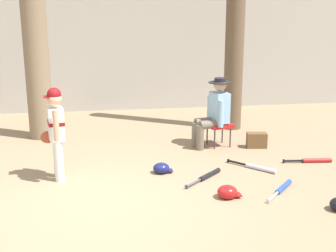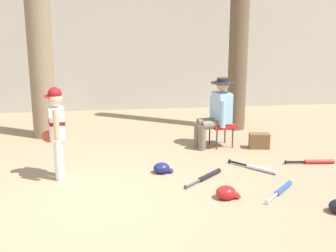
{
  "view_description": "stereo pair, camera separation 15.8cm",
  "coord_description": "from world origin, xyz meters",
  "px_view_note": "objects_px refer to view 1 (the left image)",
  "views": [
    {
      "loc": [
        0.05,
        -5.02,
        2.3
      ],
      "look_at": [
        0.98,
        0.84,
        0.75
      ],
      "focal_mm": 47.25,
      "sensor_mm": 36.0,
      "label": 1
    },
    {
      "loc": [
        0.21,
        -5.05,
        2.3
      ],
      "look_at": [
        0.98,
        0.84,
        0.75
      ],
      "focal_mm": 47.25,
      "sensor_mm": 36.0,
      "label": 2
    }
  ],
  "objects_px": {
    "bat_red_barrel": "(313,160)",
    "batting_helmet_navy": "(161,168)",
    "bat_aluminum_silver": "(257,167)",
    "batting_helmet_red": "(228,192)",
    "tree_near_player": "(32,0)",
    "folding_stool": "(219,126)",
    "young_ballplayer": "(55,128)",
    "handbag_beside_stool": "(257,140)",
    "tree_behind_spectator": "(236,6)",
    "bat_black_composite": "(207,176)",
    "seated_spectator": "(214,111)",
    "bat_blue_youth": "(282,188)"
  },
  "relations": [
    {
      "from": "folding_stool",
      "to": "batting_helmet_red",
      "type": "height_order",
      "value": "folding_stool"
    },
    {
      "from": "folding_stool",
      "to": "bat_blue_youth",
      "type": "xyz_separation_m",
      "value": [
        0.3,
        -2.09,
        -0.33
      ]
    },
    {
      "from": "tree_near_player",
      "to": "young_ballplayer",
      "type": "distance_m",
      "value": 2.86
    },
    {
      "from": "folding_stool",
      "to": "bat_aluminum_silver",
      "type": "distance_m",
      "value": 1.33
    },
    {
      "from": "folding_stool",
      "to": "handbag_beside_stool",
      "type": "height_order",
      "value": "folding_stool"
    },
    {
      "from": "folding_stool",
      "to": "seated_spectator",
      "type": "relative_size",
      "value": 0.39
    },
    {
      "from": "seated_spectator",
      "to": "handbag_beside_stool",
      "type": "distance_m",
      "value": 0.9
    },
    {
      "from": "young_ballplayer",
      "to": "bat_red_barrel",
      "type": "xyz_separation_m",
      "value": [
        3.88,
        0.08,
        -0.71
      ]
    },
    {
      "from": "bat_red_barrel",
      "to": "tree_near_player",
      "type": "bearing_deg",
      "value": 153.77
    },
    {
      "from": "tree_near_player",
      "to": "bat_red_barrel",
      "type": "distance_m",
      "value": 5.44
    },
    {
      "from": "bat_black_composite",
      "to": "bat_aluminum_silver",
      "type": "relative_size",
      "value": 1.0
    },
    {
      "from": "bat_aluminum_silver",
      "to": "batting_helmet_navy",
      "type": "bearing_deg",
      "value": 176.69
    },
    {
      "from": "handbag_beside_stool",
      "to": "seated_spectator",
      "type": "bearing_deg",
      "value": 165.76
    },
    {
      "from": "young_ballplayer",
      "to": "handbag_beside_stool",
      "type": "bearing_deg",
      "value": 16.6
    },
    {
      "from": "seated_spectator",
      "to": "bat_aluminum_silver",
      "type": "height_order",
      "value": "seated_spectator"
    },
    {
      "from": "bat_aluminum_silver",
      "to": "batting_helmet_red",
      "type": "distance_m",
      "value": 1.18
    },
    {
      "from": "young_ballplayer",
      "to": "handbag_beside_stool",
      "type": "distance_m",
      "value": 3.47
    },
    {
      "from": "folding_stool",
      "to": "batting_helmet_navy",
      "type": "height_order",
      "value": "folding_stool"
    },
    {
      "from": "young_ballplayer",
      "to": "handbag_beside_stool",
      "type": "height_order",
      "value": "young_ballplayer"
    },
    {
      "from": "folding_stool",
      "to": "seated_spectator",
      "type": "xyz_separation_m",
      "value": [
        -0.1,
        -0.02,
        0.28
      ]
    },
    {
      "from": "young_ballplayer",
      "to": "bat_black_composite",
      "type": "distance_m",
      "value": 2.22
    },
    {
      "from": "folding_stool",
      "to": "bat_red_barrel",
      "type": "relative_size",
      "value": 0.61
    },
    {
      "from": "bat_black_composite",
      "to": "bat_red_barrel",
      "type": "xyz_separation_m",
      "value": [
        1.8,
        0.39,
        0.0
      ]
    },
    {
      "from": "bat_black_composite",
      "to": "batting_helmet_red",
      "type": "relative_size",
      "value": 2.09
    },
    {
      "from": "tree_near_player",
      "to": "batting_helmet_navy",
      "type": "height_order",
      "value": "tree_near_player"
    },
    {
      "from": "bat_red_barrel",
      "to": "batting_helmet_navy",
      "type": "bearing_deg",
      "value": -177.98
    },
    {
      "from": "bat_aluminum_silver",
      "to": "tree_behind_spectator",
      "type": "bearing_deg",
      "value": 82.05
    },
    {
      "from": "bat_aluminum_silver",
      "to": "batting_helmet_red",
      "type": "bearing_deg",
      "value": -128.17
    },
    {
      "from": "bat_aluminum_silver",
      "to": "seated_spectator",
      "type": "bearing_deg",
      "value": 105.58
    },
    {
      "from": "tree_behind_spectator",
      "to": "seated_spectator",
      "type": "relative_size",
      "value": 4.43
    },
    {
      "from": "tree_behind_spectator",
      "to": "bat_aluminum_silver",
      "type": "height_order",
      "value": "tree_behind_spectator"
    },
    {
      "from": "tree_near_player",
      "to": "bat_aluminum_silver",
      "type": "xyz_separation_m",
      "value": [
        3.38,
        -2.32,
        -2.44
      ]
    },
    {
      "from": "young_ballplayer",
      "to": "seated_spectator",
      "type": "height_order",
      "value": "young_ballplayer"
    },
    {
      "from": "tree_behind_spectator",
      "to": "folding_stool",
      "type": "xyz_separation_m",
      "value": [
        -0.59,
        -1.15,
        -2.03
      ]
    },
    {
      "from": "bat_aluminum_silver",
      "to": "batting_helmet_navy",
      "type": "xyz_separation_m",
      "value": [
        -1.43,
        0.08,
        0.04
      ]
    },
    {
      "from": "folding_stool",
      "to": "handbag_beside_stool",
      "type": "bearing_deg",
      "value": -17.95
    },
    {
      "from": "bat_black_composite",
      "to": "seated_spectator",
      "type": "bearing_deg",
      "value": 72.22
    },
    {
      "from": "seated_spectator",
      "to": "bat_aluminum_silver",
      "type": "bearing_deg",
      "value": -74.42
    },
    {
      "from": "bat_black_composite",
      "to": "batting_helmet_navy",
      "type": "bearing_deg",
      "value": 153.47
    },
    {
      "from": "handbag_beside_stool",
      "to": "bat_red_barrel",
      "type": "distance_m",
      "value": 1.08
    },
    {
      "from": "tree_near_player",
      "to": "bat_red_barrel",
      "type": "height_order",
      "value": "tree_near_player"
    },
    {
      "from": "young_ballplayer",
      "to": "bat_aluminum_silver",
      "type": "bearing_deg",
      "value": -1.7
    },
    {
      "from": "tree_behind_spectator",
      "to": "bat_red_barrel",
      "type": "xyz_separation_m",
      "value": [
        0.64,
        -2.25,
        -2.36
      ]
    },
    {
      "from": "seated_spectator",
      "to": "bat_red_barrel",
      "type": "relative_size",
      "value": 1.56
    },
    {
      "from": "batting_helmet_navy",
      "to": "batting_helmet_red",
      "type": "xyz_separation_m",
      "value": [
        0.7,
        -1.01,
        0.01
      ]
    },
    {
      "from": "young_ballplayer",
      "to": "batting_helmet_navy",
      "type": "xyz_separation_m",
      "value": [
        1.47,
        -0.0,
        -0.67
      ]
    },
    {
      "from": "bat_blue_youth",
      "to": "tree_near_player",
      "type": "bearing_deg",
      "value": 137.5
    },
    {
      "from": "folding_stool",
      "to": "bat_red_barrel",
      "type": "height_order",
      "value": "folding_stool"
    },
    {
      "from": "folding_stool",
      "to": "tree_behind_spectator",
      "type": "bearing_deg",
      "value": 62.96
    },
    {
      "from": "folding_stool",
      "to": "bat_black_composite",
      "type": "bearing_deg",
      "value": -110.88
    }
  ]
}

